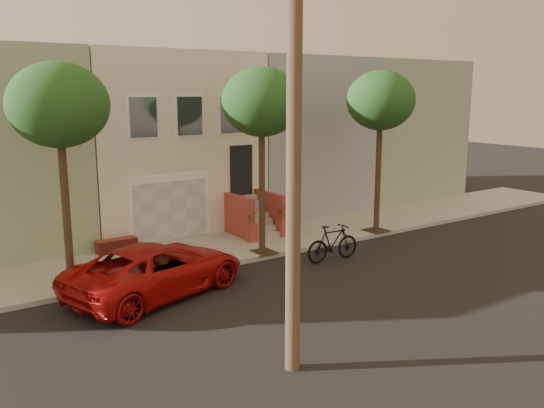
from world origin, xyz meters
TOP-DOWN VIEW (x-y plane):
  - ground at (0.00, 0.00)m, footprint 90.00×90.00m
  - sidewalk at (0.00, 5.35)m, footprint 40.00×3.70m
  - house_row at (0.00, 11.19)m, footprint 33.10×11.70m
  - tree_left at (-5.50, 3.90)m, footprint 2.70×2.57m
  - tree_mid at (1.00, 3.90)m, footprint 2.70×2.57m
  - tree_right at (6.50, 3.90)m, footprint 2.70×2.57m
  - pickup_truck at (-3.50, 2.49)m, footprint 5.85×3.95m
  - motorcycle at (2.69, 2.14)m, footprint 2.11×0.70m

SIDE VIEW (x-z plane):
  - ground at x=0.00m, z-range 0.00..0.00m
  - sidewalk at x=0.00m, z-range 0.00..0.15m
  - motorcycle at x=2.69m, z-range 0.00..1.25m
  - pickup_truck at x=-3.50m, z-range 0.00..1.49m
  - house_row at x=0.00m, z-range 0.14..7.14m
  - tree_left at x=-5.50m, z-range 2.11..8.41m
  - tree_mid at x=1.00m, z-range 2.11..8.41m
  - tree_right at x=6.50m, z-range 2.11..8.41m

